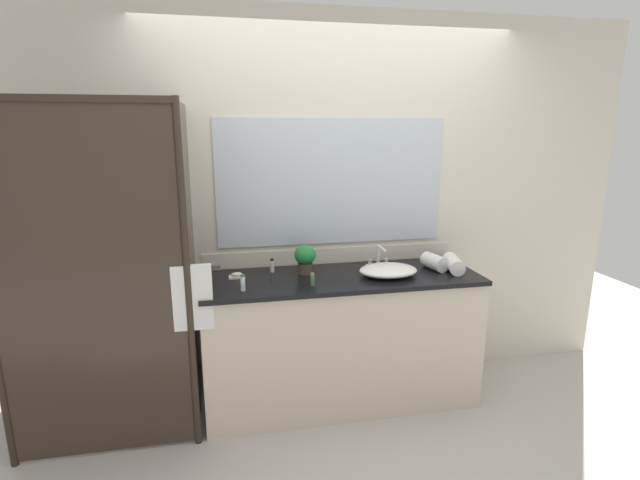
# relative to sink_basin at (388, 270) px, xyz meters

# --- Properties ---
(ground_plane) EXTENTS (8.00, 8.00, 0.00)m
(ground_plane) POSITION_rel_sink_basin_xyz_m (-0.30, 0.05, -0.94)
(ground_plane) COLOR #B7B2A8
(wall_back_with_mirror) EXTENTS (4.40, 0.06, 2.60)m
(wall_back_with_mirror) POSITION_rel_sink_basin_xyz_m (-0.30, 0.39, 0.37)
(wall_back_with_mirror) COLOR beige
(wall_back_with_mirror) RESTS_ON ground_plane
(vanity_cabinet) EXTENTS (1.80, 0.58, 0.90)m
(vanity_cabinet) POSITION_rel_sink_basin_xyz_m (-0.30, 0.06, -0.49)
(vanity_cabinet) COLOR beige
(vanity_cabinet) RESTS_ON ground_plane
(shower_enclosure) EXTENTS (1.20, 0.59, 2.00)m
(shower_enclosure) POSITION_rel_sink_basin_xyz_m (-1.57, -0.14, 0.09)
(shower_enclosure) COLOR #2D2319
(shower_enclosure) RESTS_ON ground_plane
(sink_basin) EXTENTS (0.38, 0.29, 0.07)m
(sink_basin) POSITION_rel_sink_basin_xyz_m (0.00, 0.00, 0.00)
(sink_basin) COLOR white
(sink_basin) RESTS_ON vanity_cabinet
(faucet) EXTENTS (0.17, 0.16, 0.16)m
(faucet) POSITION_rel_sink_basin_xyz_m (0.00, 0.19, 0.02)
(faucet) COLOR silver
(faucet) RESTS_ON vanity_cabinet
(potted_plant) EXTENTS (0.14, 0.14, 0.20)m
(potted_plant) POSITION_rel_sink_basin_xyz_m (-0.52, 0.15, 0.07)
(potted_plant) COLOR #473828
(potted_plant) RESTS_ON vanity_cabinet
(soap_dish) EXTENTS (0.10, 0.07, 0.04)m
(soap_dish) POSITION_rel_sink_basin_xyz_m (-0.97, 0.15, -0.02)
(soap_dish) COLOR silver
(soap_dish) RESTS_ON vanity_cabinet
(amenity_bottle_shampoo) EXTENTS (0.03, 0.03, 0.10)m
(amenity_bottle_shampoo) POSITION_rel_sink_basin_xyz_m (-0.94, -0.11, 0.01)
(amenity_bottle_shampoo) COLOR silver
(amenity_bottle_shampoo) RESTS_ON vanity_cabinet
(amenity_bottle_body_wash) EXTENTS (0.03, 0.03, 0.09)m
(amenity_bottle_body_wash) POSITION_rel_sink_basin_xyz_m (-0.73, 0.23, 0.01)
(amenity_bottle_body_wash) COLOR silver
(amenity_bottle_body_wash) RESTS_ON vanity_cabinet
(amenity_bottle_conditioner) EXTENTS (0.03, 0.03, 0.08)m
(amenity_bottle_conditioner) POSITION_rel_sink_basin_xyz_m (-0.52, -0.10, 0.00)
(amenity_bottle_conditioner) COLOR #4C7056
(amenity_bottle_conditioner) RESTS_ON vanity_cabinet
(rolled_towel_near_edge) EXTENTS (0.16, 0.26, 0.10)m
(rolled_towel_near_edge) POSITION_rel_sink_basin_xyz_m (0.46, 0.01, 0.01)
(rolled_towel_near_edge) COLOR white
(rolled_towel_near_edge) RESTS_ON vanity_cabinet
(rolled_towel_middle) EXTENTS (0.15, 0.20, 0.10)m
(rolled_towel_middle) POSITION_rel_sink_basin_xyz_m (0.35, 0.07, 0.02)
(rolled_towel_middle) COLOR white
(rolled_towel_middle) RESTS_ON vanity_cabinet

